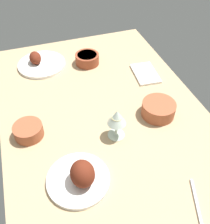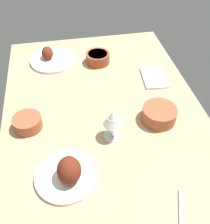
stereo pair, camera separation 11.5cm
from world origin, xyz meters
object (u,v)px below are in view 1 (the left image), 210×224
Objects in this scene: wine_glass at (117,119)px; bowl_cream at (28,130)px; plate_far_side at (40,63)px; folded_napkin at (145,73)px; bowl_potatoes at (87,59)px; fork_loose at (196,201)px; bowl_onions at (158,109)px; plate_center_main at (80,177)px.

bowl_cream is at bearing 71.35° from wine_glass.
plate_far_side reaches higher than folded_napkin.
bowl_potatoes is 90.76cm from fork_loose.
bowl_onions is at bearing -95.98° from bowl_cream.
plate_far_side is at bearing 75.97° from bowl_potatoes.
bowl_onions is 1.05× the size of wine_glass.
bowl_potatoes is at bearing -104.03° from plate_far_side.
bowl_potatoes is at bearing -40.94° from bowl_cream.
bowl_potatoes is 0.80× the size of fork_loose.
bowl_cream is at bearing 84.02° from bowl_onions.
plate_center_main is 1.53× the size of bowl_onions.
fork_loose is at bearing -119.26° from plate_center_main.
fork_loose is (-19.41, -34.65, -3.01)cm from plate_center_main.
bowl_potatoes is (-6.23, -24.96, 1.38)cm from plate_far_side.
bowl_onions reaches higher than bowl_potatoes.
wine_glass reaches higher than plate_far_side.
wine_glass is at bearing -108.65° from bowl_cream.
wine_glass is at bearing 43.64° from fork_loose.
plate_far_side reaches higher than bowl_potatoes.
fork_loose is at bearing 171.04° from bowl_onions.
bowl_cream is at bearing 27.60° from plate_center_main.
plate_far_side is 25.76cm from bowl_potatoes.
folded_napkin is (50.85, -48.57, -2.81)cm from plate_center_main.
bowl_onions is at bearing -141.40° from plate_far_side.
plate_far_side reaches higher than fork_loose.
folded_napkin is (-19.63, -26.12, -2.49)cm from bowl_potatoes.
folded_napkin is (34.49, -29.17, -9.33)cm from wine_glass.
folded_napkin is (28.86, -7.39, -2.85)cm from bowl_onions.
plate_center_main reaches higher than plate_far_side.
folded_napkin is at bearing -126.93° from bowl_potatoes.
folded_napkin is 71.63cm from fork_loose.
plate_far_side reaches higher than bowl_onions.
fork_loose is (-89.89, -12.20, -2.69)cm from bowl_potatoes.
plate_far_side is 1.98× the size of bowl_potatoes.
bowl_potatoes is 54.63cm from wine_glass.
bowl_potatoes is 32.76cm from folded_napkin.
plate_center_main is 1.61× the size of wine_glass.
plate_center_main reaches higher than bowl_cream.
bowl_potatoes reaches higher than fork_loose.
bowl_cream is 0.85× the size of wine_glass.
bowl_potatoes is 0.71× the size of folded_napkin.
plate_far_side is at bearing 38.60° from bowl_onions.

